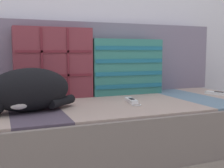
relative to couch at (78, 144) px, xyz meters
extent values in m
cube|color=gray|center=(0.00, 0.00, -0.12)|extent=(2.16, 0.86, 0.19)
cube|color=#6B605B|center=(0.00, 0.00, 0.09)|extent=(2.12, 0.84, 0.23)
cube|color=#423847|center=(-0.23, -0.02, 0.21)|extent=(0.23, 0.75, 0.01)
cube|color=gray|center=(0.00, -0.02, 0.21)|extent=(0.23, 0.75, 0.01)
cube|color=gray|center=(0.23, -0.02, 0.21)|extent=(0.23, 0.75, 0.01)
cube|color=gray|center=(0.45, -0.02, 0.21)|extent=(0.23, 0.75, 0.01)
cube|color=slate|center=(0.68, -0.02, 0.21)|extent=(0.23, 0.75, 0.01)
cube|color=gray|center=(0.90, -0.02, 0.21)|extent=(0.23, 0.75, 0.01)
cube|color=slate|center=(0.00, 0.36, 0.44)|extent=(2.12, 0.14, 0.45)
cube|color=brown|center=(-0.08, 0.21, 0.42)|extent=(0.43, 0.13, 0.40)
cube|color=maroon|center=(-0.08, 0.15, 0.35)|extent=(0.42, 0.01, 0.01)
cube|color=maroon|center=(-0.15, 0.15, 0.42)|extent=(0.01, 0.01, 0.38)
cube|color=maroon|center=(-0.08, 0.15, 0.48)|extent=(0.42, 0.01, 0.01)
cube|color=maroon|center=(-0.01, 0.15, 0.42)|extent=(0.01, 0.01, 0.38)
cube|color=#337A70|center=(0.37, 0.21, 0.39)|extent=(0.45, 0.13, 0.34)
cube|color=#1E667F|center=(0.37, 0.15, 0.27)|extent=(0.44, 0.01, 0.02)
cube|color=#1E667F|center=(0.37, 0.15, 0.35)|extent=(0.44, 0.01, 0.02)
cube|color=#1E667F|center=(0.37, 0.15, 0.43)|extent=(0.44, 0.01, 0.02)
cube|color=#1E667F|center=(0.37, 0.15, 0.50)|extent=(0.44, 0.01, 0.02)
ellipsoid|color=black|center=(-0.25, -0.12, 0.31)|extent=(0.40, 0.27, 0.19)
ellipsoid|color=white|center=(-0.30, -0.19, 0.28)|extent=(0.11, 0.05, 0.09)
cylinder|color=black|center=(-0.10, -0.11, 0.25)|extent=(0.15, 0.15, 0.04)
cube|color=white|center=(0.87, -0.05, 0.23)|extent=(0.08, 0.16, 0.02)
cube|color=black|center=(0.87, -0.06, 0.24)|extent=(0.03, 0.06, 0.00)
cube|color=black|center=(0.85, 0.02, 0.23)|extent=(0.03, 0.02, 0.02)
cube|color=white|center=(0.27, -0.08, 0.23)|extent=(0.06, 0.15, 0.02)
cube|color=black|center=(0.27, -0.09, 0.24)|extent=(0.03, 0.05, 0.00)
cube|color=black|center=(0.28, -0.01, 0.23)|extent=(0.03, 0.01, 0.02)
torus|color=silver|center=(0.25, -0.17, 0.22)|extent=(0.06, 0.06, 0.01)
camera|label=1|loc=(-0.36, -1.39, 0.48)|focal=45.00mm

